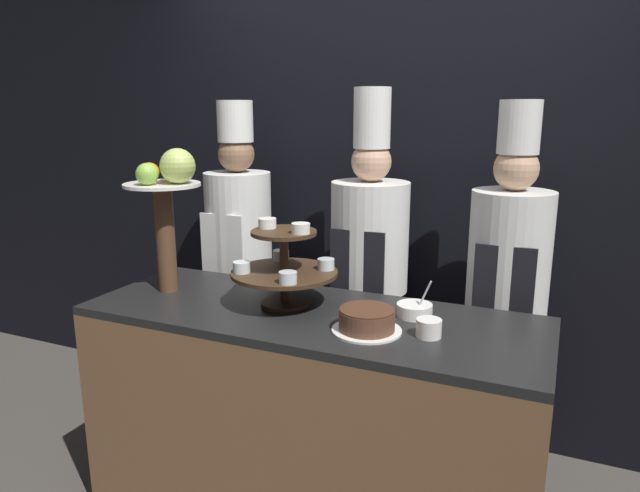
{
  "coord_description": "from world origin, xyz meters",
  "views": [
    {
      "loc": [
        0.9,
        -1.62,
        1.74
      ],
      "look_at": [
        0.0,
        0.44,
        1.21
      ],
      "focal_mm": 32.0,
      "sensor_mm": 36.0,
      "label": 1
    }
  ],
  "objects_px": {
    "chef_center_left": "(369,268)",
    "fruit_pedestal": "(167,194)",
    "cup_white": "(429,328)",
    "chef_center_right": "(507,285)",
    "serving_bowl_far": "(414,310)",
    "tiered_stand": "(284,265)",
    "chef_left": "(239,251)",
    "cake_round": "(367,321)"
  },
  "relations": [
    {
      "from": "cake_round",
      "to": "serving_bowl_far",
      "type": "distance_m",
      "value": 0.25
    },
    {
      "from": "chef_left",
      "to": "fruit_pedestal",
      "type": "bearing_deg",
      "value": -87.74
    },
    {
      "from": "cake_round",
      "to": "chef_center_right",
      "type": "relative_size",
      "value": 0.14
    },
    {
      "from": "cake_round",
      "to": "chef_left",
      "type": "bearing_deg",
      "value": 143.99
    },
    {
      "from": "cake_round",
      "to": "chef_center_left",
      "type": "height_order",
      "value": "chef_center_left"
    },
    {
      "from": "serving_bowl_far",
      "to": "chef_center_right",
      "type": "bearing_deg",
      "value": 58.76
    },
    {
      "from": "cake_round",
      "to": "cup_white",
      "type": "relative_size",
      "value": 2.82
    },
    {
      "from": "cup_white",
      "to": "tiered_stand",
      "type": "bearing_deg",
      "value": 171.56
    },
    {
      "from": "fruit_pedestal",
      "to": "cup_white",
      "type": "xyz_separation_m",
      "value": [
        1.17,
        -0.07,
        -0.4
      ]
    },
    {
      "from": "cake_round",
      "to": "chef_left",
      "type": "height_order",
      "value": "chef_left"
    },
    {
      "from": "cup_white",
      "to": "serving_bowl_far",
      "type": "relative_size",
      "value": 0.6
    },
    {
      "from": "tiered_stand",
      "to": "fruit_pedestal",
      "type": "distance_m",
      "value": 0.61
    },
    {
      "from": "cup_white",
      "to": "chef_center_right",
      "type": "bearing_deg",
      "value": 73.64
    },
    {
      "from": "chef_left",
      "to": "chef_center_left",
      "type": "distance_m",
      "value": 0.74
    },
    {
      "from": "serving_bowl_far",
      "to": "chef_center_left",
      "type": "distance_m",
      "value": 0.6
    },
    {
      "from": "tiered_stand",
      "to": "cup_white",
      "type": "bearing_deg",
      "value": -8.44
    },
    {
      "from": "chef_left",
      "to": "chef_center_right",
      "type": "height_order",
      "value": "chef_left"
    },
    {
      "from": "serving_bowl_far",
      "to": "tiered_stand",
      "type": "bearing_deg",
      "value": -170.28
    },
    {
      "from": "tiered_stand",
      "to": "fruit_pedestal",
      "type": "xyz_separation_m",
      "value": [
        -0.55,
        -0.03,
        0.26
      ]
    },
    {
      "from": "fruit_pedestal",
      "to": "chef_left",
      "type": "relative_size",
      "value": 0.35
    },
    {
      "from": "cake_round",
      "to": "cup_white",
      "type": "height_order",
      "value": "cake_round"
    },
    {
      "from": "cake_round",
      "to": "chef_center_left",
      "type": "xyz_separation_m",
      "value": [
        -0.24,
        0.71,
        -0.01
      ]
    },
    {
      "from": "serving_bowl_far",
      "to": "cake_round",
      "type": "bearing_deg",
      "value": -118.17
    },
    {
      "from": "fruit_pedestal",
      "to": "chef_center_right",
      "type": "height_order",
      "value": "chef_center_right"
    },
    {
      "from": "cake_round",
      "to": "cup_white",
      "type": "distance_m",
      "value": 0.22
    },
    {
      "from": "cup_white",
      "to": "chef_center_left",
      "type": "bearing_deg",
      "value": 124.18
    },
    {
      "from": "serving_bowl_far",
      "to": "chef_center_left",
      "type": "relative_size",
      "value": 0.08
    },
    {
      "from": "chef_center_left",
      "to": "fruit_pedestal",
      "type": "bearing_deg",
      "value": -140.02
    },
    {
      "from": "tiered_stand",
      "to": "serving_bowl_far",
      "type": "xyz_separation_m",
      "value": [
        0.52,
        0.09,
        -0.15
      ]
    },
    {
      "from": "chef_center_left",
      "to": "chef_left",
      "type": "bearing_deg",
      "value": 180.0
    },
    {
      "from": "tiered_stand",
      "to": "serving_bowl_far",
      "type": "bearing_deg",
      "value": 9.72
    },
    {
      "from": "tiered_stand",
      "to": "chef_center_right",
      "type": "bearing_deg",
      "value": 35.13
    },
    {
      "from": "cup_white",
      "to": "chef_center_left",
      "type": "distance_m",
      "value": 0.81
    },
    {
      "from": "fruit_pedestal",
      "to": "cake_round",
      "type": "xyz_separation_m",
      "value": [
        0.95,
        -0.11,
        -0.39
      ]
    },
    {
      "from": "fruit_pedestal",
      "to": "serving_bowl_far",
      "type": "distance_m",
      "value": 1.15
    },
    {
      "from": "cup_white",
      "to": "serving_bowl_far",
      "type": "xyz_separation_m",
      "value": [
        -0.1,
        0.18,
        -0.01
      ]
    },
    {
      "from": "serving_bowl_far",
      "to": "chef_left",
      "type": "distance_m",
      "value": 1.2
    },
    {
      "from": "tiered_stand",
      "to": "serving_bowl_far",
      "type": "relative_size",
      "value": 2.87
    },
    {
      "from": "cup_white",
      "to": "serving_bowl_far",
      "type": "height_order",
      "value": "serving_bowl_far"
    },
    {
      "from": "chef_center_left",
      "to": "serving_bowl_far",
      "type": "bearing_deg",
      "value": -53.87
    },
    {
      "from": "chef_center_right",
      "to": "cake_round",
      "type": "bearing_deg",
      "value": -120.3
    },
    {
      "from": "cake_round",
      "to": "cup_white",
      "type": "bearing_deg",
      "value": 10.69
    }
  ]
}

